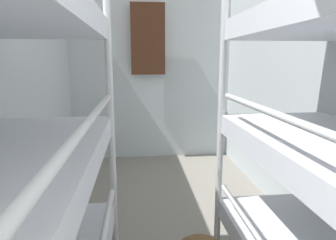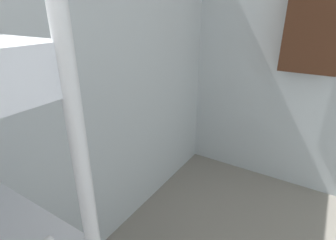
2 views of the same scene
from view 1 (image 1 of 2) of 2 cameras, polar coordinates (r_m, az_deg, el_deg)
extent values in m
cube|color=silver|center=(4.17, -3.27, 8.60)|extent=(2.29, 0.06, 2.32)
cylinder|color=silver|center=(1.99, -10.72, -3.20)|extent=(0.04, 0.04, 1.72)
cylinder|color=silver|center=(1.05, -15.33, -0.90)|extent=(0.03, 1.59, 0.03)
cylinder|color=silver|center=(2.06, 9.96, -2.70)|extent=(0.04, 0.04, 1.72)
cylinder|color=silver|center=(1.17, 22.49, -0.10)|extent=(0.03, 1.59, 0.03)
cube|color=#472819|center=(4.02, -3.87, 15.08)|extent=(0.44, 0.12, 0.90)
camera|label=2|loc=(1.61, 6.33, 22.40)|focal=28.00mm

